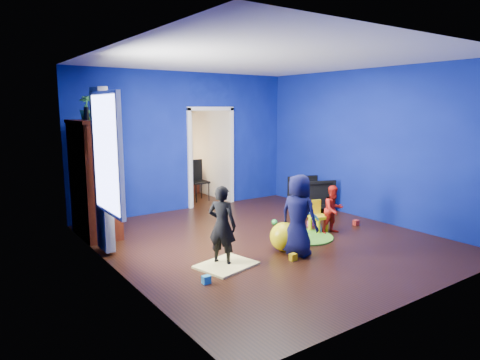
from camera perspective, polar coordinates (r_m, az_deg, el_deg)
floor at (r=7.16m, az=3.56°, el=-7.94°), size 5.00×5.50×0.01m
ceiling at (r=6.87m, az=3.82°, el=15.80°), size 5.00×5.50×0.01m
wall_back at (r=9.16m, az=-7.18°, el=5.10°), size 5.00×0.02×2.90m
wall_front at (r=5.04m, az=23.64°, el=0.74°), size 5.00×0.02×2.90m
wall_left at (r=5.66m, az=-16.50°, el=2.03°), size 0.02×5.50×2.90m
wall_right at (r=8.65m, az=16.76°, el=4.51°), size 0.02×5.50×2.90m
alcove at (r=10.23m, az=-6.49°, el=4.46°), size 1.00×1.75×2.50m
armchair at (r=9.23m, az=9.49°, el=-1.78°), size 0.97×0.95×0.71m
child_black at (r=5.92m, az=-2.40°, el=-6.06°), size 0.44×0.49×1.12m
child_navy at (r=6.34m, az=7.82°, el=-4.66°), size 0.53×0.67×1.21m
toddler_red at (r=7.58m, az=12.34°, el=-3.87°), size 0.44×0.36×0.84m
vase at (r=7.21m, az=-18.67°, el=8.42°), size 0.23×0.23×0.22m
potted_plant at (r=7.71m, az=-19.82°, el=9.07°), size 0.29×0.29×0.40m
tv_armoire at (r=7.59m, az=-18.88°, el=0.16°), size 0.58×1.14×1.96m
crt_tv at (r=7.59m, az=-18.60°, el=0.49°), size 0.46×0.70×0.54m
yellow_blanket at (r=6.01m, az=-1.84°, el=-11.27°), size 0.87×0.76×0.03m
hopper_ball at (r=6.59m, az=5.93°, el=-7.53°), size 0.44×0.44×0.44m
kid_chair at (r=7.65m, az=10.42°, el=-4.99°), size 0.34×0.34×0.50m
play_mat at (r=7.34m, az=8.64°, el=-7.49°), size 0.94×0.94×0.03m
toy_arch at (r=7.34m, az=8.64°, el=-7.44°), size 0.84×0.11×0.84m
window_left at (r=5.98m, az=-17.49°, el=3.34°), size 0.03×0.95×1.55m
curtain at (r=6.57m, az=-17.87°, el=1.21°), size 0.14×0.42×2.40m
doorway at (r=9.50m, az=-3.93°, el=2.89°), size 1.16×0.10×2.10m
study_desk at (r=10.90m, az=-8.01°, el=0.10°), size 0.88×0.44×0.75m
desk_monitor at (r=10.93m, az=-8.37°, el=3.16°), size 0.40×0.05×0.32m
desk_lamp at (r=10.75m, az=-9.55°, el=2.92°), size 0.14×0.14×0.14m
folding_chair at (r=10.05m, az=-5.52°, el=-0.16°), size 0.40×0.40×0.92m
book_shelf at (r=10.85m, az=-8.48°, el=8.78°), size 0.88×0.24×0.04m
toy_0 at (r=8.26m, az=15.21°, el=-5.51°), size 0.10×0.08×0.10m
toy_1 at (r=8.90m, az=12.00°, el=-4.26°), size 0.11×0.11×0.11m
toy_2 at (r=6.25m, az=7.10°, el=-10.16°), size 0.10×0.08×0.10m
toy_3 at (r=8.03m, az=4.62°, el=-5.60°), size 0.11×0.11×0.11m
toy_4 at (r=8.02m, az=9.36°, el=-5.76°), size 0.10×0.08×0.10m
toy_5 at (r=5.46m, az=-4.52°, el=-13.10°), size 0.10×0.08×0.10m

